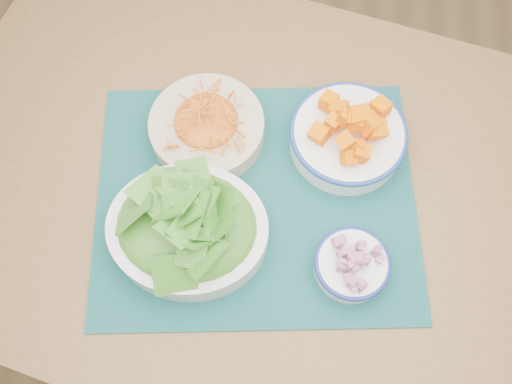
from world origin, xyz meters
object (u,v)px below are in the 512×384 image
squash_bowl (349,133)px  lettuce_bowl (187,226)px  placemat (256,199)px  carrot_bowl (206,124)px  onion_bowl (352,264)px  table (271,206)px

squash_bowl → lettuce_bowl: 0.33m
placemat → carrot_bowl: size_ratio=2.08×
squash_bowl → onion_bowl: (0.02, -0.24, -0.02)m
table → onion_bowl: (0.15, -0.14, 0.12)m
table → lettuce_bowl: bearing=-127.6°
carrot_bowl → onion_bowl: bearing=-39.4°
onion_bowl → carrot_bowl: bearing=140.6°
table → placemat: 0.10m
carrot_bowl → onion_bowl: (0.28, -0.23, -0.01)m
carrot_bowl → squash_bowl: 0.26m
placemat → onion_bowl: (0.17, -0.11, 0.03)m
placemat → squash_bowl: 0.20m
table → carrot_bowl: carrot_bowl is taller
table → lettuce_bowl: lettuce_bowl is taller
table → onion_bowl: bearing=-30.9°
placemat → onion_bowl: size_ratio=4.39×
onion_bowl → placemat: bearing=147.6°
table → squash_bowl: bearing=51.1°
carrot_bowl → onion_bowl: size_ratio=2.11×
placemat → onion_bowl: onion_bowl is taller
lettuce_bowl → table: bearing=39.2°
table → placemat: bearing=-124.0°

